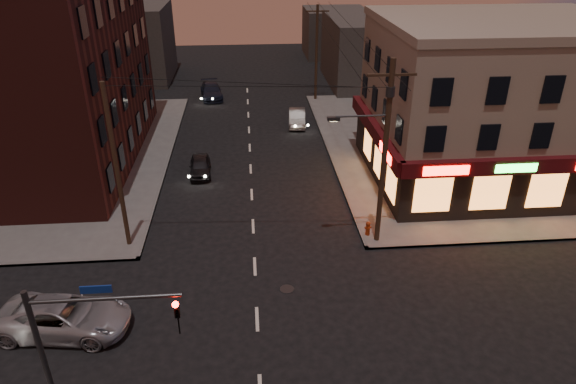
{
  "coord_description": "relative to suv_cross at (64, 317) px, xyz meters",
  "views": [
    {
      "loc": [
        -0.08,
        -17.75,
        15.59
      ],
      "look_at": [
        1.89,
        6.03,
        3.2
      ],
      "focal_mm": 32.0,
      "sensor_mm": 36.0,
      "label": 1
    }
  ],
  "objects": [
    {
      "name": "sidewalk_nw",
      "position": [
        -9.78,
        19.05,
        -0.7
      ],
      "size": [
        24.0,
        28.0,
        0.15
      ],
      "primitive_type": "cube",
      "color": "#514F4C",
      "rests_on": "ground"
    },
    {
      "name": "traffic_signal",
      "position": [
        2.65,
        -5.55,
        3.38
      ],
      "size": [
        4.49,
        0.32,
        6.47
      ],
      "color": "#333538",
      "rests_on": "ground"
    },
    {
      "name": "suv_cross",
      "position": [
        0.0,
        0.0,
        0.0
      ],
      "size": [
        5.86,
        3.28,
        1.55
      ],
      "primitive_type": "imported",
      "rotation": [
        0.0,
        0.0,
        1.44
      ],
      "color": "#94959C",
      "rests_on": "ground"
    },
    {
      "name": "sedan_far",
      "position": [
        4.57,
        33.69,
        -0.06
      ],
      "size": [
        2.66,
        5.17,
        1.43
      ],
      "primitive_type": "imported",
      "rotation": [
        0.0,
        0.0,
        0.14
      ],
      "color": "black",
      "rests_on": "ground"
    },
    {
      "name": "sedan_mid",
      "position": [
        12.47,
        24.99,
        -0.11
      ],
      "size": [
        1.78,
        4.14,
        1.33
      ],
      "primitive_type": "imported",
      "rotation": [
        0.0,
        0.0,
        -0.09
      ],
      "color": "slate",
      "rests_on": "ground"
    },
    {
      "name": "ground",
      "position": [
        8.22,
        0.05,
        -0.77
      ],
      "size": [
        120.0,
        120.0,
        0.0
      ],
      "primitive_type": "plane",
      "color": "black",
      "rests_on": "ground"
    },
    {
      "name": "pizza_building",
      "position": [
        24.15,
        13.48,
        4.57
      ],
      "size": [
        15.85,
        12.85,
        10.5
      ],
      "color": "gray",
      "rests_on": "sidewalk_ne"
    },
    {
      "name": "sedan_near",
      "position": [
        4.68,
        15.49,
        -0.16
      ],
      "size": [
        1.66,
        3.69,
        1.23
      ],
      "primitive_type": "imported",
      "rotation": [
        0.0,
        0.0,
        0.06
      ],
      "color": "black",
      "rests_on": "ground"
    },
    {
      "name": "sidewalk_ne",
      "position": [
        26.22,
        19.05,
        -0.7
      ],
      "size": [
        24.0,
        28.0,
        0.15
      ],
      "primitive_type": "cube",
      "color": "#514F4C",
      "rests_on": "ground"
    },
    {
      "name": "brick_apartment",
      "position": [
        -6.28,
        19.05,
        5.88
      ],
      "size": [
        12.0,
        20.0,
        13.0
      ],
      "primitive_type": "cube",
      "color": "#411815",
      "rests_on": "sidewalk_nw"
    },
    {
      "name": "utility_pole_main",
      "position": [
        14.9,
        5.85,
        4.99
      ],
      "size": [
        4.2,
        0.44,
        10.0
      ],
      "color": "#382619",
      "rests_on": "sidewalk_ne"
    },
    {
      "name": "utility_pole_far",
      "position": [
        15.02,
        32.05,
        3.88
      ],
      "size": [
        0.26,
        0.26,
        9.0
      ],
      "primitive_type": "cylinder",
      "color": "#382619",
      "rests_on": "sidewalk_ne"
    },
    {
      "name": "bg_building_ne_a",
      "position": [
        22.22,
        38.05,
        2.73
      ],
      "size": [
        10.0,
        12.0,
        7.0
      ],
      "primitive_type": "cube",
      "color": "#3F3D3A",
      "rests_on": "ground"
    },
    {
      "name": "utility_pole_west",
      "position": [
        1.42,
        6.55,
        3.88
      ],
      "size": [
        0.24,
        0.24,
        9.0
      ],
      "primitive_type": "cylinder",
      "color": "#382619",
      "rests_on": "sidewalk_nw"
    },
    {
      "name": "bg_building_nw",
      "position": [
        -4.78,
        42.05,
        3.23
      ],
      "size": [
        9.0,
        10.0,
        8.0
      ],
      "primitive_type": "cube",
      "color": "#3F3D3A",
      "rests_on": "ground"
    },
    {
      "name": "bg_building_ne_b",
      "position": [
        20.22,
        52.05,
        2.23
      ],
      "size": [
        8.0,
        8.0,
        6.0
      ],
      "primitive_type": "cube",
      "color": "#3F3D3A",
      "rests_on": "ground"
    },
    {
      "name": "fire_hydrant",
      "position": [
        14.62,
        6.37,
        -0.17
      ],
      "size": [
        0.37,
        0.37,
        0.84
      ],
      "rotation": [
        0.0,
        0.0,
        0.13
      ],
      "color": "maroon",
      "rests_on": "sidewalk_ne"
    }
  ]
}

